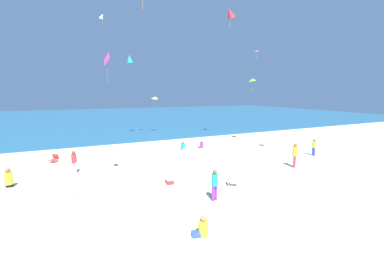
{
  "coord_description": "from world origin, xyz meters",
  "views": [
    {
      "loc": [
        -6.47,
        -6.52,
        5.12
      ],
      "look_at": [
        0.0,
        7.95,
        2.79
      ],
      "focal_mm": 21.91,
      "sensor_mm": 36.0,
      "label": 1
    }
  ],
  "objects": [
    {
      "name": "person_7",
      "position": [
        10.51,
        6.66,
        0.81
      ],
      "size": [
        0.29,
        0.29,
        1.4
      ],
      "rotation": [
        0.0,
        0.0,
        0.05
      ],
      "color": "blue",
      "rests_on": "ground_plane"
    },
    {
      "name": "kite_purple",
      "position": [
        7.48,
        10.72,
        8.85
      ],
      "size": [
        0.5,
        0.49,
        0.8
      ],
      "rotation": [
        0.0,
        0.0,
        5.57
      ],
      "color": "purple"
    },
    {
      "name": "ground_plane",
      "position": [
        0.0,
        10.0,
        0.0
      ],
      "size": [
        120.0,
        120.0,
        0.0
      ],
      "primitive_type": "plane",
      "color": "beige"
    },
    {
      "name": "kite_white",
      "position": [
        -4.33,
        23.63,
        13.89
      ],
      "size": [
        0.84,
        0.76,
        1.36
      ],
      "rotation": [
        0.0,
        0.0,
        4.23
      ],
      "color": "white"
    },
    {
      "name": "person_4",
      "position": [
        -7.44,
        9.81,
        0.87
      ],
      "size": [
        0.43,
        0.43,
        1.51
      ],
      "rotation": [
        0.0,
        0.0,
        0.8
      ],
      "color": "white",
      "rests_on": "ground_plane"
    },
    {
      "name": "beach_chair_far_right",
      "position": [
        0.7,
        4.07,
        0.31
      ],
      "size": [
        0.75,
        0.72,
        0.64
      ],
      "rotation": [
        0.0,
        0.0,
        5.88
      ],
      "color": "white",
      "rests_on": "ground_plane"
    },
    {
      "name": "kite_yellow",
      "position": [
        1.5,
        22.75,
        4.61
      ],
      "size": [
        0.87,
        0.77,
        1.18
      ],
      "rotation": [
        0.0,
        0.0,
        0.31
      ],
      "color": "yellow"
    },
    {
      "name": "beach_chair_mid_beach",
      "position": [
        9.24,
        11.5,
        0.25
      ],
      "size": [
        0.64,
        0.63,
        0.54
      ],
      "rotation": [
        0.0,
        0.0,
        6.25
      ],
      "color": "white",
      "rests_on": "ground_plane"
    },
    {
      "name": "kite_lime",
      "position": [
        8.89,
        12.92,
        6.49
      ],
      "size": [
        0.88,
        0.97,
        1.45
      ],
      "rotation": [
        0.0,
        0.0,
        1.12
      ],
      "color": "#99DB33"
    },
    {
      "name": "beach_chair_far_left",
      "position": [
        -8.97,
        13.42,
        0.27
      ],
      "size": [
        0.73,
        0.78,
        0.58
      ],
      "rotation": [
        0.0,
        0.0,
        4.17
      ],
      "color": "#D13D3D",
      "rests_on": "ground_plane"
    },
    {
      "name": "person_5",
      "position": [
        -2.92,
        0.5,
        0.29
      ],
      "size": [
        0.68,
        0.48,
        0.77
      ],
      "rotation": [
        0.0,
        0.0,
        2.87
      ],
      "color": "yellow",
      "rests_on": "ground_plane"
    },
    {
      "name": "person_3",
      "position": [
        -10.12,
        6.91,
        0.92
      ],
      "size": [
        0.33,
        0.33,
        1.59
      ],
      "rotation": [
        0.0,
        0.0,
        1.6
      ],
      "color": "black",
      "rests_on": "ground_plane"
    },
    {
      "name": "person_8",
      "position": [
        3.28,
        13.06,
        0.25
      ],
      "size": [
        0.6,
        0.43,
        0.69
      ],
      "rotation": [
        0.0,
        0.0,
        3.42
      ],
      "color": "purple",
      "rests_on": "ground_plane"
    },
    {
      "name": "person_0",
      "position": [
        6.56,
        5.03,
        0.98
      ],
      "size": [
        0.47,
        0.47,
        1.7
      ],
      "rotation": [
        0.0,
        0.0,
        2.2
      ],
      "color": "red",
      "rests_on": "ground_plane"
    },
    {
      "name": "kite_magenta",
      "position": [
        -5.42,
        6.49,
        6.79
      ],
      "size": [
        0.25,
        0.65,
        1.57
      ],
      "rotation": [
        0.0,
        0.0,
        4.67
      ],
      "color": "#DB3DA8"
    },
    {
      "name": "kite_red",
      "position": [
        7.5,
        15.1,
        13.3
      ],
      "size": [
        1.33,
        1.06,
        1.9
      ],
      "rotation": [
        0.0,
        0.0,
        1.8
      ],
      "color": "red"
    },
    {
      "name": "ocean_water",
      "position": [
        0.0,
        48.01,
        0.03
      ],
      "size": [
        120.0,
        60.0,
        0.05
      ],
      "primitive_type": "cube",
      "color": "#236084",
      "rests_on": "ground_plane"
    },
    {
      "name": "kite_teal",
      "position": [
        -1.81,
        21.03,
        8.98
      ],
      "size": [
        0.99,
        0.95,
        1.53
      ],
      "rotation": [
        0.0,
        0.0,
        1.97
      ],
      "color": "#1EADAD"
    },
    {
      "name": "person_2",
      "position": [
        1.39,
        12.99,
        0.3
      ],
      "size": [
        0.68,
        0.73,
        0.82
      ],
      "rotation": [
        0.0,
        0.0,
        5.38
      ],
      "color": "#19ADB2",
      "rests_on": "ground_plane"
    },
    {
      "name": "person_1",
      "position": [
        -1.11,
        2.8,
        0.88
      ],
      "size": [
        0.34,
        0.34,
        1.53
      ],
      "rotation": [
        0.0,
        0.0,
        4.84
      ],
      "color": "purple",
      "rests_on": "ground_plane"
    },
    {
      "name": "cooler_box",
      "position": [
        -2.41,
        5.75,
        0.14
      ],
      "size": [
        0.42,
        0.54,
        0.28
      ],
      "rotation": [
        0.0,
        0.0,
        1.53
      ],
      "color": "red",
      "rests_on": "ground_plane"
    }
  ]
}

